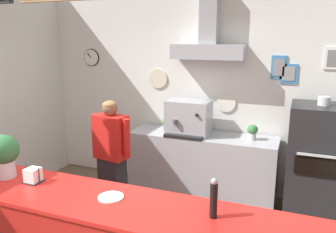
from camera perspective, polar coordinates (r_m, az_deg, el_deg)
The scene contains 11 objects.
back_wall_assembly at distance 4.85m, azimuth 3.73°, elevation 6.20°, with size 4.67×2.69×3.05m.
back_prep_counter at distance 4.86m, azimuth 5.65°, elevation -8.35°, with size 2.03×0.59×0.92m.
pizza_oven at distance 4.44m, azimuth 23.70°, elevation -7.60°, with size 0.69×0.70×1.57m.
shop_worker at distance 4.02m, azimuth -9.37°, elevation -7.39°, with size 0.53×0.28×1.54m.
espresso_machine at distance 4.68m, azimuth 3.46°, elevation -0.20°, with size 0.58×0.47×0.47m.
potted_basil at distance 4.87m, azimuth -0.09°, elevation -1.04°, with size 0.16×0.16×0.21m.
potted_rosemary at distance 4.56m, azimuth 13.94°, elevation -2.45°, with size 0.14×0.14×0.20m.
pepper_grinder at distance 2.29m, azimuth 7.64°, elevation -13.42°, with size 0.05×0.05×0.28m.
napkin_holder at distance 3.02m, azimuth -21.63°, elevation -9.20°, with size 0.14×0.13×0.14m.
basil_vase at distance 3.18m, azimuth -25.78°, elevation -5.74°, with size 0.25×0.25×0.37m.
condiment_plate at distance 2.62m, azimuth -9.53°, elevation -13.16°, with size 0.19×0.19×0.01m.
Camera 1 is at (1.49, -2.27, 2.23)m, focal length 36.44 mm.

